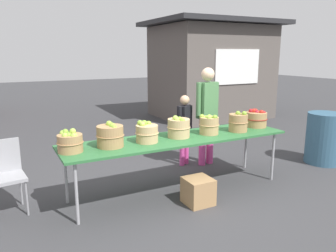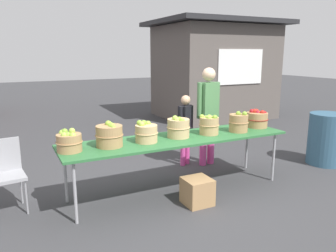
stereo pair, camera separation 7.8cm
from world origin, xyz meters
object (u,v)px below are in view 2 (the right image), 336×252
trash_barrel (327,139)px  produce_crate (197,191)px  vendor_adult (208,109)px  market_table (178,140)px  apple_basket_red_0 (257,119)px  apple_basket_green_1 (109,135)px  apple_basket_green_5 (239,122)px  apple_basket_green_2 (146,132)px  apple_basket_green_3 (178,128)px  apple_basket_green_0 (69,142)px  child_customer (185,124)px  folding_chair (5,170)px  apple_basket_green_4 (209,125)px

trash_barrel → produce_crate: (-2.77, -0.36, -0.27)m
vendor_adult → produce_crate: bearing=46.8°
market_table → apple_basket_red_0: 1.39m
apple_basket_green_1 → apple_basket_green_5: (1.87, -0.07, -0.00)m
market_table → apple_basket_green_2: bearing=-178.9°
market_table → apple_basket_red_0: bearing=1.8°
apple_basket_green_2 → apple_basket_green_5: 1.40m
apple_basket_green_1 → apple_basket_green_3: size_ratio=1.07×
apple_basket_green_3 → trash_barrel: 2.82m
produce_crate → apple_basket_green_0: bearing=161.7°
apple_basket_green_2 → child_customer: child_customer is taller
apple_basket_green_2 → produce_crate: size_ratio=0.90×
apple_basket_green_1 → apple_basket_red_0: size_ratio=1.01×
apple_basket_green_1 → vendor_adult: (1.90, 0.76, 0.07)m
folding_chair → trash_barrel: bearing=-12.5°
apple_basket_green_1 → apple_basket_green_5: bearing=-2.2°
vendor_adult → trash_barrel: (1.83, -0.87, -0.52)m
apple_basket_green_4 → produce_crate: (-0.45, -0.45, -0.72)m
apple_basket_green_4 → trash_barrel: (2.32, -0.10, -0.45)m
apple_basket_green_0 → apple_basket_green_4: (1.88, -0.02, 0.02)m
child_customer → produce_crate: 1.59m
vendor_adult → folding_chair: 3.11m
apple_basket_green_0 → apple_basket_green_4: bearing=-0.5°
child_customer → folding_chair: bearing=-13.6°
trash_barrel → apple_basket_green_2: bearing=178.2°
apple_basket_green_1 → trash_barrel: apple_basket_green_1 is taller
vendor_adult → apple_basket_red_0: bearing=114.4°
apple_basket_green_0 → produce_crate: bearing=-18.3°
apple_basket_green_0 → apple_basket_green_3: 1.42m
produce_crate → apple_basket_green_4: bearing=45.2°
vendor_adult → folding_chair: vendor_adult is taller
apple_basket_green_2 → trash_barrel: bearing=-1.8°
apple_basket_red_0 → apple_basket_green_3: bearing=-179.1°
apple_basket_green_2 → trash_barrel: 3.29m
market_table → trash_barrel: (2.79, -0.11, -0.28)m
market_table → apple_basket_green_2: 0.49m
apple_basket_green_3 → apple_basket_green_5: size_ratio=1.05×
market_table → apple_basket_green_3: 0.17m
produce_crate → apple_basket_green_3: bearing=90.9°
market_table → apple_basket_green_2: (-0.46, -0.01, 0.16)m
apple_basket_red_0 → child_customer: (-0.76, 0.87, -0.18)m
vendor_adult → trash_barrel: 2.09m
market_table → produce_crate: 0.72m
market_table → apple_basket_green_4: 0.50m
market_table → apple_basket_green_0: bearing=179.9°
vendor_adult → child_customer: vendor_adult is taller
folding_chair → apple_basket_green_3: bearing=-16.7°
apple_basket_green_5 → vendor_adult: bearing=88.3°
market_table → folding_chair: folding_chair is taller
trash_barrel → apple_basket_green_1: bearing=178.3°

